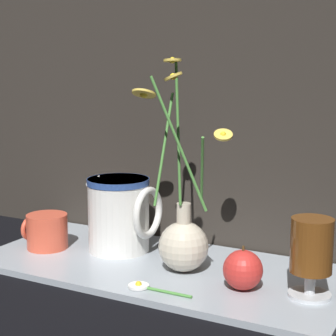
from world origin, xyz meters
TOP-DOWN VIEW (x-y plane):
  - ground_plane at (0.00, 0.00)m, footprint 6.00×6.00m
  - shelf at (0.00, 0.00)m, footprint 0.70×0.32m
  - vase_with_flowers at (0.05, -0.01)m, footprint 0.19×0.16m
  - yellow_mug at (-0.26, -0.02)m, footprint 0.09×0.08m
  - ceramic_pitcher at (-0.11, 0.04)m, footprint 0.15×0.13m
  - tea_glass at (0.29, -0.02)m, footprint 0.07×0.07m
  - orange_fruit at (0.18, -0.04)m, footprint 0.07×0.07m
  - loose_daisy at (0.04, -0.12)m, footprint 0.12×0.04m

SIDE VIEW (x-z plane):
  - ground_plane at x=0.00m, z-range 0.00..0.00m
  - shelf at x=0.00m, z-range 0.00..0.01m
  - loose_daisy at x=0.04m, z-range 0.01..0.02m
  - orange_fruit at x=0.18m, z-range 0.01..0.08m
  - yellow_mug at x=-0.26m, z-range 0.01..0.08m
  - vase_with_flowers at x=0.05m, z-range -0.12..0.27m
  - tea_glass at x=0.29m, z-range 0.03..0.16m
  - ceramic_pitcher at x=-0.11m, z-range 0.01..0.17m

